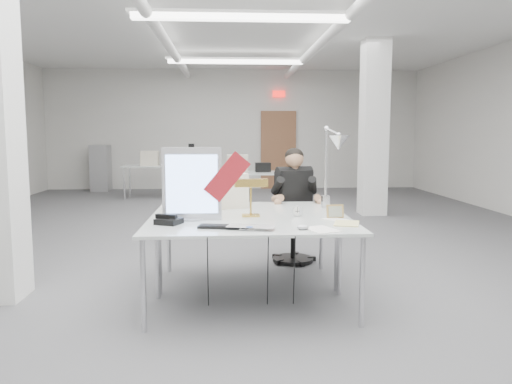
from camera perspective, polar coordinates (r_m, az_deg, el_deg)
room_shell at (r=6.73m, az=-1.33°, el=8.32°), size 10.04×14.04×3.24m
desk_main at (r=4.17m, az=-0.51°, el=-3.88°), size 1.80×0.90×0.02m
desk_second at (r=5.05m, az=-1.02°, el=-2.00°), size 1.80×0.90×0.02m
bg_desk_a at (r=9.63m, az=-0.95°, el=2.18°), size 1.60×0.80×0.02m
bg_desk_b at (r=11.92m, az=-11.06°, el=2.94°), size 1.60×0.80×0.02m
filing_cabinet at (r=13.67m, az=-17.32°, el=2.64°), size 0.45×0.55×1.20m
office_chair at (r=5.85m, az=4.29°, el=-3.02°), size 0.63×0.63×1.04m
seated_person at (r=5.75m, az=4.39°, el=0.63°), size 0.69×0.78×0.99m
monitor at (r=4.37m, az=-7.33°, el=0.94°), size 0.51×0.06×0.64m
pennant at (r=4.32m, az=-3.32°, el=1.76°), size 0.41×0.04×0.44m
keyboard at (r=4.01m, az=-3.73°, el=-3.98°), size 0.42×0.21×0.02m
laptop at (r=3.89m, az=-0.76°, el=-4.23°), size 0.42×0.33×0.03m
mouse at (r=3.95m, az=5.38°, el=-4.03°), size 0.11×0.08×0.04m
bankers_lamp at (r=4.53m, az=-0.60°, el=-0.76°), size 0.30×0.14×0.33m
desk_phone at (r=4.24m, az=-9.94°, el=-3.31°), size 0.25×0.24×0.05m
picture_frame_left at (r=4.52m, az=-9.36°, el=-2.27°), size 0.14×0.04×0.11m
picture_frame_right at (r=4.51m, az=9.02°, el=-2.20°), size 0.16×0.05×0.12m
desk_clock at (r=4.57m, az=4.75°, el=-2.16°), size 0.10×0.06×0.10m
paper_stack_a at (r=3.97m, az=7.47°, el=-4.26°), size 0.29×0.34×0.01m
paper_stack_b at (r=4.25m, az=10.32°, el=-3.55°), size 0.27×0.32×0.01m
paper_stack_c at (r=4.43m, az=9.03°, el=-3.13°), size 0.25×0.25×0.01m
beige_monitor at (r=5.13m, az=-3.39°, el=0.24°), size 0.45×0.44×0.35m
architect_lamp at (r=4.86m, az=8.57°, el=2.66°), size 0.47×0.68×0.83m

